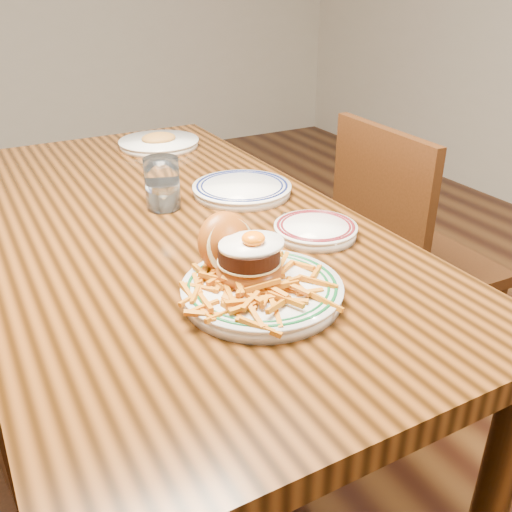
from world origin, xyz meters
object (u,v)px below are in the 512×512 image
side_plate (315,229)px  chair_right (404,257)px  table (166,252)px  main_plate (256,276)px

side_plate → chair_right: bearing=39.4°
table → chair_right: (0.76, -0.03, -0.18)m
chair_right → side_plate: size_ratio=4.64×
table → main_plate: size_ratio=5.23×
table → side_plate: bearing=-43.8°
chair_right → side_plate: chair_right is taller
chair_right → table: bearing=-0.7°
table → main_plate: bearing=-86.5°
chair_right → main_plate: bearing=29.1°
main_plate → side_plate: (0.24, 0.16, -0.02)m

